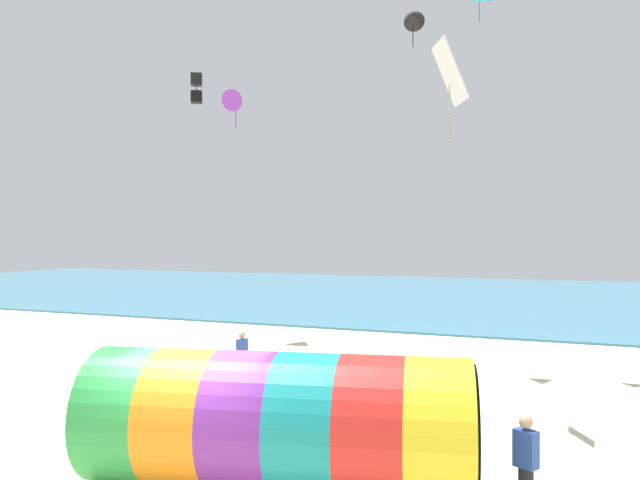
% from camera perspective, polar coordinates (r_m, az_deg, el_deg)
% --- Properties ---
extents(sea, '(120.00, 40.00, 0.10)m').
position_cam_1_polar(sea, '(48.89, 14.77, -4.98)').
color(sea, teal).
rests_on(sea, ground).
extents(giant_inflatable_tube, '(7.16, 3.80, 2.43)m').
position_cam_1_polar(giant_inflatable_tube, '(11.58, -3.77, -16.16)').
color(giant_inflatable_tube, green).
rests_on(giant_inflatable_tube, ground).
extents(kite_handler, '(0.42, 0.37, 1.64)m').
position_cam_1_polar(kite_handler, '(11.10, 18.31, -18.98)').
color(kite_handler, black).
rests_on(kite_handler, ground).
extents(kite_black_box, '(0.41, 0.41, 0.85)m').
position_cam_1_polar(kite_black_box, '(17.82, -11.22, 13.44)').
color(kite_black_box, black).
extents(kite_purple_delta, '(1.20, 1.43, 2.03)m').
position_cam_1_polar(kite_purple_delta, '(30.05, -7.72, 12.66)').
color(kite_purple_delta, purple).
extents(kite_white_diamond, '(1.13, 1.33, 2.78)m').
position_cam_1_polar(kite_white_diamond, '(17.04, 11.78, 14.68)').
color(kite_white_diamond, white).
extents(kite_black_delta, '(0.85, 0.88, 1.45)m').
position_cam_1_polar(kite_black_delta, '(23.96, 8.49, 19.48)').
color(kite_black_delta, black).
extents(bystander_near_water, '(0.24, 0.37, 1.56)m').
position_cam_1_polar(bystander_near_water, '(19.80, -7.14, -10.53)').
color(bystander_near_water, '#726651').
rests_on(bystander_near_water, ground).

